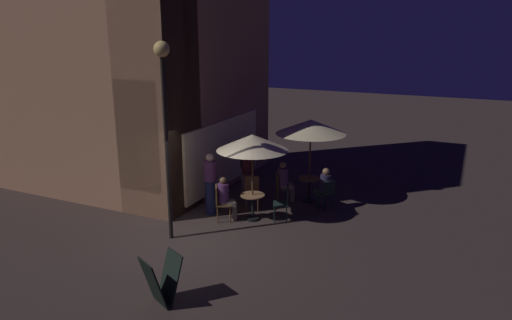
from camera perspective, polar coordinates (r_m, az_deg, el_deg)
The scene contains 19 objects.
ground_plane at distance 11.82m, azimuth -8.13°, elevation -9.92°, with size 60.00×60.00×0.00m, color #3B2E2B.
cafe_building at distance 15.37m, azimuth -16.02°, elevation 12.54°, with size 6.56×9.03×8.81m.
street_lamp_near_corner at distance 11.17m, azimuth -11.05°, elevation 7.25°, with size 0.37×0.37×4.80m.
menu_sandwich_board at distance 9.31m, azimuth -11.35°, elevation -14.06°, with size 0.84×0.79×0.97m.
cafe_table_0 at distance 14.30m, azimuth 6.43°, elevation -3.06°, with size 0.64×0.64×0.75m.
cafe_table_1 at distance 12.87m, azimuth -0.42°, elevation -5.14°, with size 0.66×0.66×0.72m.
patio_umbrella_0 at distance 13.84m, azimuth 6.65°, elevation 3.98°, with size 2.06×2.06×2.52m.
patio_umbrella_1 at distance 12.38m, azimuth -0.44°, elevation 2.08°, with size 1.91×1.91×2.39m.
cafe_chair_0 at distance 14.19m, azimuth 2.91°, elevation -2.99°, with size 0.52×0.52×0.89m.
cafe_chair_1 at distance 13.69m, azimuth 8.59°, elevation -3.81°, with size 0.54×0.54×0.89m.
cafe_chair_2 at distance 13.63m, azimuth -0.50°, elevation -3.62°, with size 0.56×0.56×0.95m.
cafe_chair_3 at distance 12.81m, azimuth -4.40°, elevation -4.87°, with size 0.58×0.58×0.99m.
cafe_chair_4 at distance 12.81m, azimuth 3.44°, elevation -4.88°, with size 0.53×0.53×0.98m.
patron_seated_0 at distance 14.15m, azimuth 3.46°, elevation -2.36°, with size 0.47×0.53×1.25m.
patron_seated_1 at distance 13.75m, azimuth 8.24°, elevation -3.09°, with size 0.46×0.51×1.23m.
patron_seated_2 at distance 12.77m, azimuth -3.69°, elevation -4.43°, with size 0.44×0.50×1.24m.
patron_standing_3 at distance 14.87m, azimuth -1.31°, elevation -0.97°, with size 0.31×0.31×1.62m.
patron_standing_4 at distance 13.21m, azimuth -5.52°, elevation -2.90°, with size 0.36×0.36×1.76m.
patron_standing_5 at distance 14.16m, azimuth -0.98°, elevation -1.88°, with size 0.38×0.38×1.63m.
Camera 1 is at (-8.87, -5.95, 5.05)m, focal length 33.05 mm.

